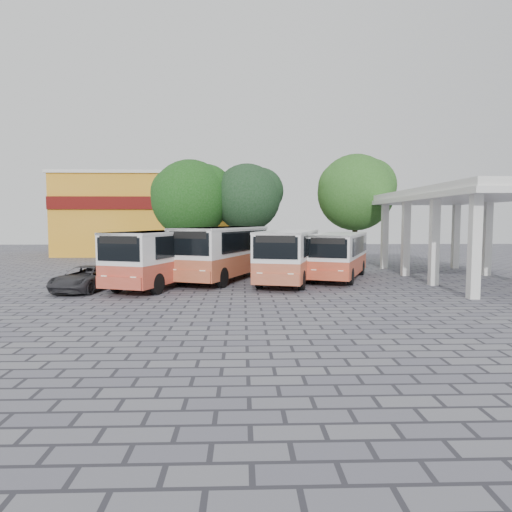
{
  "coord_description": "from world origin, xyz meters",
  "views": [
    {
      "loc": [
        -2.63,
        -22.69,
        3.56
      ],
      "look_at": [
        -1.83,
        3.5,
        1.5
      ],
      "focal_mm": 32.0,
      "sensor_mm": 36.0,
      "label": 1
    }
  ],
  "objects_px": {
    "bus_far_left": "(164,254)",
    "bus_centre_left": "(223,250)",
    "bus_centre_right": "(289,253)",
    "parked_car": "(85,278)",
    "bus_far_right": "(340,253)"
  },
  "relations": [
    {
      "from": "bus_far_left",
      "to": "bus_far_right",
      "type": "xyz_separation_m",
      "value": [
        10.15,
        2.61,
        -0.12
      ]
    },
    {
      "from": "bus_centre_right",
      "to": "parked_car",
      "type": "bearing_deg",
      "value": -150.63
    },
    {
      "from": "bus_far_left",
      "to": "bus_centre_right",
      "type": "relative_size",
      "value": 1.02
    },
    {
      "from": "bus_far_left",
      "to": "parked_car",
      "type": "distance_m",
      "value": 4.15
    },
    {
      "from": "bus_centre_left",
      "to": "parked_car",
      "type": "bearing_deg",
      "value": -129.32
    },
    {
      "from": "bus_centre_left",
      "to": "bus_far_right",
      "type": "relative_size",
      "value": 1.14
    },
    {
      "from": "bus_far_right",
      "to": "parked_car",
      "type": "height_order",
      "value": "bus_far_right"
    },
    {
      "from": "bus_centre_left",
      "to": "bus_far_right",
      "type": "xyz_separation_m",
      "value": [
        7.02,
        0.37,
        -0.22
      ]
    },
    {
      "from": "bus_far_left",
      "to": "bus_centre_right",
      "type": "distance_m",
      "value": 7.01
    },
    {
      "from": "bus_far_left",
      "to": "bus_centre_left",
      "type": "xyz_separation_m",
      "value": [
        3.13,
        2.25,
        0.1
      ]
    },
    {
      "from": "bus_far_left",
      "to": "bus_centre_left",
      "type": "relative_size",
      "value": 0.94
    },
    {
      "from": "bus_far_left",
      "to": "parked_car",
      "type": "relative_size",
      "value": 1.97
    },
    {
      "from": "bus_far_left",
      "to": "bus_centre_left",
      "type": "height_order",
      "value": "bus_centre_left"
    },
    {
      "from": "bus_centre_left",
      "to": "parked_car",
      "type": "height_order",
      "value": "bus_centre_left"
    },
    {
      "from": "bus_far_left",
      "to": "parked_car",
      "type": "height_order",
      "value": "bus_far_left"
    }
  ]
}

